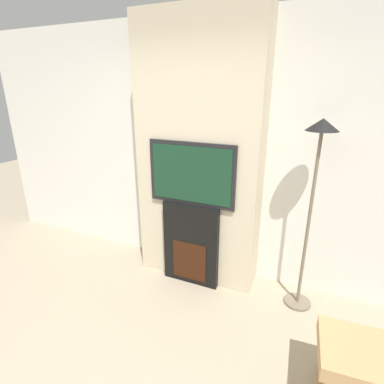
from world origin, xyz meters
name	(u,v)px	position (x,y,z in m)	size (l,w,h in m)	color
wall_back	(207,153)	(0.00, 2.03, 1.35)	(6.00, 0.06, 2.70)	silver
chimney_breast	(199,157)	(0.00, 1.82, 1.35)	(1.28, 0.36, 2.70)	beige
fireplace	(192,243)	(0.00, 1.64, 0.45)	(0.61, 0.15, 0.91)	black
television	(192,174)	(0.00, 1.64, 1.22)	(0.90, 0.07, 0.63)	black
floor_lamp	(316,173)	(1.11, 1.71, 1.34)	(0.26, 0.26, 1.79)	#726651
box_stack	(358,377)	(1.55, 0.80, 0.26)	(0.53, 0.52, 0.49)	tan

